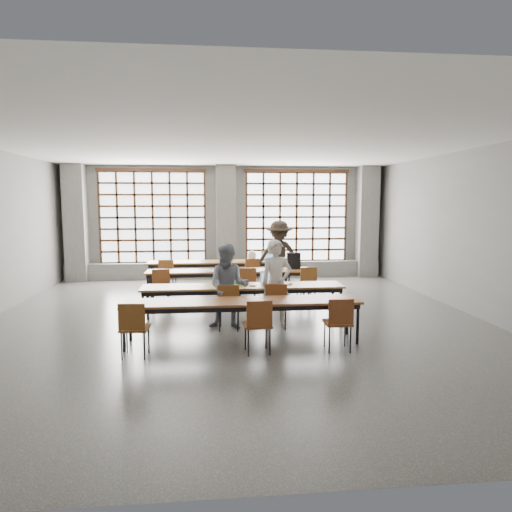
{
  "coord_description": "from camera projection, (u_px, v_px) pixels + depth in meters",
  "views": [
    {
      "loc": [
        -0.48,
        -8.93,
        2.39
      ],
      "look_at": [
        0.45,
        0.4,
        1.27
      ],
      "focal_mm": 32.0,
      "sensor_mm": 36.0,
      "label": 1
    }
  ],
  "objects": [
    {
      "name": "column_right",
      "position": [
        367.0,
        222.0,
        14.55
      ],
      "size": [
        0.6,
        0.55,
        3.5
      ],
      "primitive_type": "cube",
      "color": "#5B5B58",
      "rests_on": "floor"
    },
    {
      "name": "wall_back",
      "position": [
        226.0,
        222.0,
        14.38
      ],
      "size": [
        10.0,
        0.0,
        10.0
      ],
      "primitive_type": "plane",
      "rotation": [
        1.57,
        0.0,
        0.0
      ],
      "color": "slate",
      "rests_on": "floor"
    },
    {
      "name": "backpack",
      "position": [
        293.0,
        261.0,
        11.31
      ],
      "size": [
        0.32,
        0.2,
        0.4
      ],
      "primitive_type": "cube",
      "rotation": [
        0.0,
        0.0,
        0.0
      ],
      "color": "black",
      "rests_on": "desk_row_b"
    },
    {
      "name": "chair_back_right",
      "position": [
        280.0,
        270.0,
        12.35
      ],
      "size": [
        0.46,
        0.47,
        0.88
      ],
      "color": "brown",
      "rests_on": "floor"
    },
    {
      "name": "mouse",
      "position": [
        290.0,
        284.0,
        9.16
      ],
      "size": [
        0.11,
        0.09,
        0.04
      ],
      "primitive_type": "ellipsoid",
      "rotation": [
        0.0,
        0.0,
        -0.36
      ],
      "color": "silver",
      "rests_on": "desk_row_c"
    },
    {
      "name": "chair_front_right",
      "position": [
        276.0,
        301.0,
        8.55
      ],
      "size": [
        0.49,
        0.49,
        0.88
      ],
      "color": "brown",
      "rests_on": "floor"
    },
    {
      "name": "window_left",
      "position": [
        153.0,
        218.0,
        14.07
      ],
      "size": [
        3.32,
        0.12,
        3.0
      ],
      "color": "white",
      "rests_on": "wall_back"
    },
    {
      "name": "paper_sheet_b",
      "position": [
        217.0,
        270.0,
        11.05
      ],
      "size": [
        0.36,
        0.33,
        0.0
      ],
      "primitive_type": "cube",
      "rotation": [
        0.0,
        0.0,
        -0.53
      ],
      "color": "white",
      "rests_on": "desk_row_b"
    },
    {
      "name": "desk_row_d",
      "position": [
        242.0,
        304.0,
        7.71
      ],
      "size": [
        4.0,
        0.7,
        0.73
      ],
      "color": "brown",
      "rests_on": "floor"
    },
    {
      "name": "chair_mid_left",
      "position": [
        161.0,
        284.0,
        10.37
      ],
      "size": [
        0.49,
        0.49,
        0.88
      ],
      "color": "brown",
      "rests_on": "floor"
    },
    {
      "name": "ceiling",
      "position": [
        235.0,
        143.0,
        8.74
      ],
      "size": [
        11.0,
        11.0,
        0.0
      ],
      "primitive_type": "plane",
      "rotation": [
        3.14,
        0.0,
        0.0
      ],
      "color": "silver",
      "rests_on": "floor"
    },
    {
      "name": "floor",
      "position": [
        236.0,
        321.0,
        9.16
      ],
      "size": [
        11.0,
        11.0,
        0.0
      ],
      "primitive_type": "plane",
      "color": "#494946",
      "rests_on": "ground"
    },
    {
      "name": "chair_back_left",
      "position": [
        167.0,
        272.0,
        12.05
      ],
      "size": [
        0.48,
        0.48,
        0.88
      ],
      "color": "brown",
      "rests_on": "floor"
    },
    {
      "name": "desk_row_b",
      "position": [
        229.0,
        273.0,
        11.13
      ],
      "size": [
        4.0,
        0.7,
        0.73
      ],
      "color": "brown",
      "rests_on": "floor"
    },
    {
      "name": "column_mid",
      "position": [
        226.0,
        222.0,
        14.11
      ],
      "size": [
        0.6,
        0.55,
        3.5
      ],
      "primitive_type": "cube",
      "color": "#5B5B58",
      "rests_on": "floor"
    },
    {
      "name": "chair_mid_centre",
      "position": [
        247.0,
        282.0,
        10.57
      ],
      "size": [
        0.43,
        0.44,
        0.88
      ],
      "color": "brown",
      "rests_on": "floor"
    },
    {
      "name": "desk_row_a",
      "position": [
        220.0,
        263.0,
        12.8
      ],
      "size": [
        4.0,
        0.7,
        0.73
      ],
      "color": "brown",
      "rests_on": "floor"
    },
    {
      "name": "phone",
      "position": [
        252.0,
        286.0,
        9.0
      ],
      "size": [
        0.14,
        0.1,
        0.01
      ],
      "primitive_type": "cube",
      "rotation": [
        0.0,
        0.0,
        -0.36
      ],
      "color": "black",
      "rests_on": "desk_row_c"
    },
    {
      "name": "column_left",
      "position": [
        76.0,
        223.0,
        13.67
      ],
      "size": [
        0.6,
        0.55,
        3.5
      ],
      "primitive_type": "cube",
      "color": "#5B5B58",
      "rests_on": "floor"
    },
    {
      "name": "desk_row_c",
      "position": [
        243.0,
        289.0,
        9.09
      ],
      "size": [
        4.0,
        0.7,
        0.73
      ],
      "color": "brown",
      "rests_on": "floor"
    },
    {
      "name": "chair_back_mid",
      "position": [
        251.0,
        271.0,
        12.27
      ],
      "size": [
        0.5,
        0.5,
        0.88
      ],
      "color": "brown",
      "rests_on": "floor"
    },
    {
      "name": "chair_near_right",
      "position": [
        339.0,
        319.0,
        7.25
      ],
      "size": [
        0.43,
        0.44,
        0.88
      ],
      "color": "brown",
      "rests_on": "floor"
    },
    {
      "name": "student_female",
      "position": [
        229.0,
        287.0,
        8.55
      ],
      "size": [
        0.88,
        0.73,
        1.61
      ],
      "primitive_type": "imported",
      "rotation": [
        0.0,
        0.0,
        -0.17
      ],
      "color": "#18264A",
      "rests_on": "floor"
    },
    {
      "name": "chair_mid_right",
      "position": [
        307.0,
        281.0,
        10.71
      ],
      "size": [
        0.45,
        0.45,
        0.88
      ],
      "color": "brown",
      "rests_on": "floor"
    },
    {
      "name": "green_box",
      "position": [
        240.0,
        282.0,
        9.15
      ],
      "size": [
        0.26,
        0.13,
        0.09
      ],
      "primitive_type": "cube",
      "rotation": [
        0.0,
        0.0,
        0.18
      ],
      "color": "green",
      "rests_on": "desk_row_c"
    },
    {
      "name": "chair_front_left",
      "position": [
        229.0,
        302.0,
        8.46
      ],
      "size": [
        0.46,
        0.46,
        0.88
      ],
      "color": "brown",
      "rests_on": "floor"
    },
    {
      "name": "sill_ledge",
      "position": [
        226.0,
        270.0,
        14.36
      ],
      "size": [
        9.8,
        0.35,
        0.5
      ],
      "primitive_type": "cube",
      "color": "#5B5B58",
      "rests_on": "floor"
    },
    {
      "name": "paper_sheet_c",
      "position": [
        233.0,
        270.0,
        11.14
      ],
      "size": [
        0.34,
        0.27,
        0.0
      ],
      "primitive_type": "cube",
      "rotation": [
        0.0,
        0.0,
        0.23
      ],
      "color": "white",
      "rests_on": "desk_row_b"
    },
    {
      "name": "wall_front",
      "position": [
        273.0,
        285.0,
        3.52
      ],
      "size": [
        10.0,
        0.0,
        10.0
      ],
      "primitive_type": "plane",
      "rotation": [
        -1.57,
        0.0,
        0.0
      ],
      "color": "slate",
      "rests_on": "floor"
    },
    {
      "name": "student_male",
      "position": [
        276.0,
        284.0,
        8.64
      ],
      "size": [
        0.69,
        0.53,
        1.68
      ],
      "primitive_type": "imported",
      "rotation": [
        0.0,
        0.0,
        0.23
      ],
      "color": "silver",
      "rests_on": "floor"
    },
    {
      "name": "paper_sheet_a",
      "position": [
        205.0,
        270.0,
        11.12
      ],
      "size": [
        0.35,
        0.29,
        0.0
      ],
      "primitive_type": "cube",
      "rotation": [
        0.0,
        0.0,
        0.3
      ],
      "color": "silver",
      "rests_on": "desk_row_b"
    },
    {
      "name": "window_right",
      "position": [
        296.0,
        217.0,
        14.51
      ],
      "size": [
        3.32,
        0.12,
        3.0
      ],
      "color": "white",
      "rests_on": "wall_back"
    },
    {
      "name": "laptop_back",
      "position": [
        267.0,
        258.0,
        13.02
      ],
      "size": [
        0.39,
        0.34,
        0.26
      ],
      "color": "#B4B4B9",
      "rests_on": "desk_row_a"
    },
    {
      "name": "student_back",
      "position": [
        279.0,
        255.0,
        12.43
      ],
      "size": [
        1.3,
        0.87,
        1.87
      ],
      "primitive_type": "imported",
      "rotation": [
        0.0,
        0.0,
        -0.15
      ],
      "color": "black",
      "rests_on": "floor"
    },
    {
      "name": "plastic_bag",
      "position": [
        252.0,
        255.0,
        12.91
      ],
      "size": [
        0.29,
        0.24,
        0.29
      ],
      "primitive_type": "ellipsoid",
      "rotation": [
        0.0,
        0.0,
        -0.15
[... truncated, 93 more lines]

